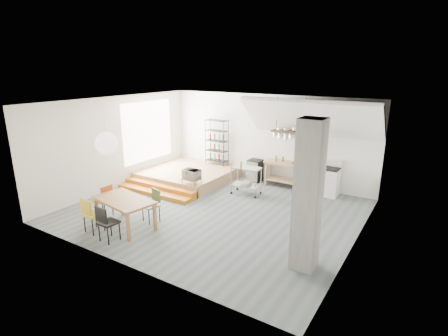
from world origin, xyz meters
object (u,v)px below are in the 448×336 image
Objects in this scene: rolling_cart at (246,177)px; mini_fridge at (255,170)px; dining_table at (124,202)px; stove at (329,181)px.

rolling_cart reaches higher than mini_fridge.
mini_fridge reaches higher than dining_table.
dining_table is 4.22m from rolling_cart.
stove is 2.80m from mini_fridge.
mini_fridge is at bearing 102.14° from rolling_cart.
dining_table is at bearing -126.18° from stove.
dining_table is 5.49m from mini_fridge.
stove reaches higher than dining_table.
stove reaches higher than rolling_cart.
rolling_cart is at bearing -74.09° from mini_fridge.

